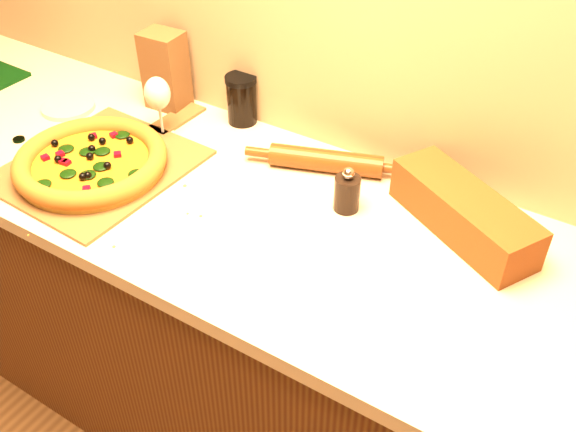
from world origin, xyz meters
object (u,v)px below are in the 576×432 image
(wine_glass, at_px, (158,95))
(side_plate, at_px, (68,107))
(pizza, at_px, (91,162))
(pepper_grinder, at_px, (347,192))
(dark_jar, at_px, (242,99))
(pizza_peel, at_px, (104,164))
(rolling_pin, at_px, (326,161))

(wine_glass, bearing_deg, side_plate, -173.01)
(wine_glass, height_order, side_plate, wine_glass)
(pizza, height_order, pepper_grinder, pepper_grinder)
(dark_jar, xyz_separation_m, side_plate, (-0.46, -0.21, -0.06))
(pizza, bearing_deg, pizza_peel, 88.93)
(rolling_pin, relative_size, dark_jar, 2.89)
(pepper_grinder, xyz_separation_m, wine_glass, (-0.57, 0.02, 0.07))
(pepper_grinder, relative_size, side_plate, 0.75)
(rolling_pin, xyz_separation_m, side_plate, (-0.78, -0.13, -0.02))
(pepper_grinder, distance_m, dark_jar, 0.47)
(rolling_pin, height_order, wine_glass, wine_glass)
(pizza_peel, distance_m, pizza, 0.05)
(wine_glass, relative_size, dark_jar, 1.23)
(rolling_pin, bearing_deg, pizza_peel, -149.96)
(pizza_peel, bearing_deg, dark_jar, 67.05)
(wine_glass, bearing_deg, rolling_pin, 11.07)
(pepper_grinder, bearing_deg, dark_jar, 155.95)
(pizza_peel, xyz_separation_m, pizza, (-0.00, -0.04, 0.03))
(pizza, height_order, dark_jar, dark_jar)
(wine_glass, relative_size, side_plate, 1.13)
(pizza_peel, height_order, side_plate, side_plate)
(pizza_peel, bearing_deg, pizza, -88.63)
(pizza_peel, relative_size, dark_jar, 4.42)
(dark_jar, relative_size, side_plate, 0.91)
(pizza, xyz_separation_m, dark_jar, (0.17, 0.40, 0.04))
(pizza, relative_size, wine_glass, 2.21)
(pizza, height_order, wine_glass, wine_glass)
(pizza, xyz_separation_m, rolling_pin, (0.49, 0.32, -0.01))
(wine_glass, bearing_deg, dark_jar, 50.18)
(rolling_pin, distance_m, dark_jar, 0.33)
(pizza, relative_size, pepper_grinder, 3.30)
(pepper_grinder, distance_m, wine_glass, 0.58)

